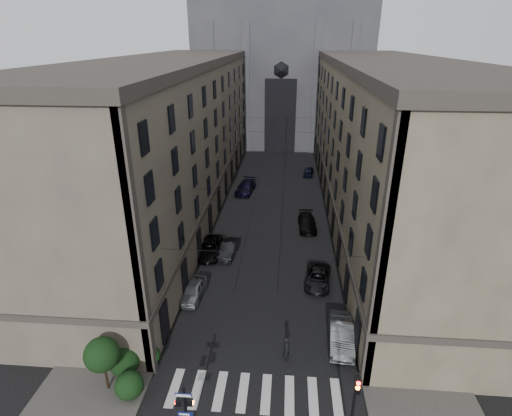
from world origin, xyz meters
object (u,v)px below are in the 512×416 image
(gothic_tower, at_px, (283,54))
(traffic_light_right, at_px, (354,402))
(car_right_far, at_px, (309,172))
(pedestrian, at_px, (287,349))
(car_left_midfar, at_px, (210,248))
(car_right_midfar, at_px, (307,223))
(car_right_near, at_px, (341,334))
(car_left_near, at_px, (193,290))
(car_left_far, at_px, (246,187))
(pedestrian_signal_left, at_px, (185,410))
(car_right_midnear, at_px, (318,278))
(car_left_midnear, at_px, (228,249))

(gothic_tower, height_order, traffic_light_right, gothic_tower)
(car_right_far, distance_m, pedestrian, 41.56)
(car_left_midfar, xyz_separation_m, car_right_midfar, (10.44, 7.07, -0.01))
(car_left_midfar, xyz_separation_m, car_right_near, (12.25, -12.35, 0.07))
(car_right_far, bearing_deg, car_left_near, -100.36)
(car_left_far, bearing_deg, pedestrian_signal_left, -80.95)
(car_right_midfar, xyz_separation_m, car_right_far, (0.98, 19.94, -0.09))
(car_left_near, bearing_deg, car_right_midnear, 19.76)
(gothic_tower, distance_m, car_left_far, 38.36)
(car_left_midnear, height_order, car_left_far, car_left_far)
(gothic_tower, relative_size, car_left_near, 13.72)
(traffic_light_right, bearing_deg, pedestrian, 120.43)
(gothic_tower, relative_size, car_left_midnear, 13.58)
(car_left_far, xyz_separation_m, car_right_midnear, (9.17, -23.03, -0.14))
(car_left_near, xyz_separation_m, car_left_far, (1.85, 26.02, 0.09))
(car_right_far, bearing_deg, car_left_midfar, -105.03)
(car_right_near, distance_m, car_right_far, 39.36)
(car_right_near, distance_m, pedestrian, 4.54)
(gothic_tower, bearing_deg, car_right_midfar, -84.67)
(traffic_light_right, bearing_deg, car_left_midfar, 119.91)
(car_left_midnear, bearing_deg, car_left_far, 96.34)
(car_right_far, bearing_deg, traffic_light_right, -81.64)
(gothic_tower, distance_m, pedestrian_signal_left, 75.15)
(pedestrian_signal_left, height_order, traffic_light_right, traffic_light_right)
(pedestrian_signal_left, height_order, car_right_midfar, pedestrian_signal_left)
(pedestrian, bearing_deg, car_right_far, 19.63)
(traffic_light_right, bearing_deg, gothic_tower, 94.38)
(traffic_light_right, xyz_separation_m, pedestrian, (-3.57, 6.08, -2.29))
(car_left_midnear, height_order, car_left_midfar, car_left_midfar)
(car_right_near, bearing_deg, pedestrian_signal_left, -134.16)
(pedestrian_signal_left, relative_size, car_left_midnear, 0.94)
(pedestrian_signal_left, relative_size, car_left_near, 0.95)
(car_left_midfar, distance_m, car_right_far, 29.32)
(pedestrian_signal_left, xyz_separation_m, car_right_midfar, (7.75, 28.00, -1.59))
(car_left_near, bearing_deg, pedestrian_signal_left, -74.04)
(pedestrian, bearing_deg, car_left_far, 35.03)
(car_left_midfar, height_order, car_right_midfar, car_left_midfar)
(pedestrian_signal_left, bearing_deg, traffic_light_right, 2.64)
(car_right_midfar, bearing_deg, traffic_light_right, -89.82)
(car_left_near, xyz_separation_m, car_right_midnear, (11.02, 2.99, -0.05))
(pedestrian_signal_left, height_order, car_left_near, pedestrian_signal_left)
(gothic_tower, bearing_deg, car_left_midnear, -94.56)
(car_left_near, bearing_deg, traffic_light_right, -42.99)
(car_left_far, xyz_separation_m, car_right_far, (9.57, 8.60, -0.17))
(car_left_midnear, bearing_deg, gothic_tower, 91.32)
(car_right_near, xyz_separation_m, car_right_midfar, (-1.81, 19.41, -0.08))
(traffic_light_right, relative_size, car_left_near, 1.23)
(car_left_near, relative_size, car_left_midfar, 0.79)
(car_left_midfar, height_order, car_right_far, car_left_midfar)
(gothic_tower, height_order, car_right_midfar, gothic_tower)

